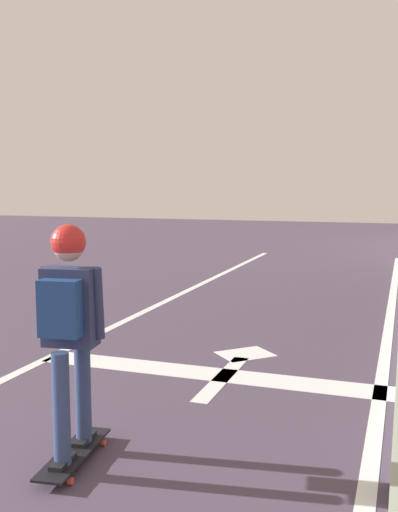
{
  "coord_description": "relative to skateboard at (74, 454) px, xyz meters",
  "views": [
    {
      "loc": [
        3.17,
        0.44,
        1.85
      ],
      "look_at": [
        0.87,
        7.01,
        1.0
      ],
      "focal_mm": 41.58,
      "sensor_mm": 36.0,
      "label": 1
    }
  ],
  "objects": [
    {
      "name": "stop_bar",
      "position": [
        0.25,
        2.07,
        -0.06
      ],
      "size": [
        3.55,
        0.4,
        0.01
      ],
      "primitive_type": "cube",
      "color": "silver",
      "rests_on": "ground"
    },
    {
      "name": "lane_line_curbside",
      "position": [
        1.87,
        2.29,
        -0.06
      ],
      "size": [
        0.12,
        20.0,
        0.01
      ],
      "primitive_type": "cube",
      "color": "silver",
      "rests_on": "ground"
    },
    {
      "name": "traffic_signal_mast",
      "position": [
        1.26,
        3.56,
        3.72
      ],
      "size": [
        5.11,
        0.34,
        5.39
      ],
      "color": "#55585A",
      "rests_on": "ground"
    },
    {
      "name": "lane_line_center",
      "position": [
        -1.52,
        2.29,
        -0.06
      ],
      "size": [
        0.12,
        20.0,
        0.01
      ],
      "primitive_type": "cube",
      "color": "silver",
      "rests_on": "ground"
    },
    {
      "name": "skater",
      "position": [
        0.0,
        -0.02,
        0.96
      ],
      "size": [
        0.43,
        0.59,
        1.52
      ],
      "color": "navy",
      "rests_on": "skateboard"
    },
    {
      "name": "skateboard",
      "position": [
        0.0,
        0.0,
        0.0
      ],
      "size": [
        0.31,
        0.84,
        0.07
      ],
      "color": "black",
      "rests_on": "ground"
    },
    {
      "name": "lane_arrow_stem",
      "position": [
        0.43,
        1.99,
        -0.06
      ],
      "size": [
        0.16,
        1.4,
        0.01
      ],
      "primitive_type": "cube",
      "color": "silver",
      "rests_on": "ground"
    },
    {
      "name": "lane_arrow_head",
      "position": [
        0.43,
        2.84,
        -0.06
      ],
      "size": [
        0.71,
        0.71,
        0.01
      ],
      "primitive_type": "cube",
      "rotation": [
        0.0,
        0.0,
        0.79
      ],
      "color": "silver",
      "rests_on": "ground"
    }
  ]
}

